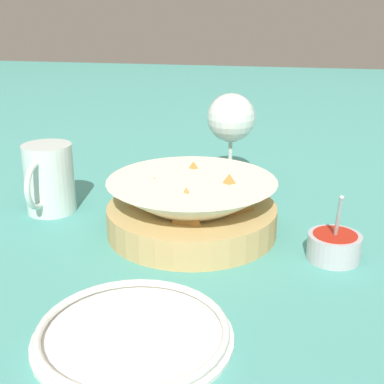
{
  "coord_description": "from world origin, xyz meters",
  "views": [
    {
      "loc": [
        0.69,
        0.1,
        0.32
      ],
      "look_at": [
        -0.0,
        -0.04,
        0.06
      ],
      "focal_mm": 50.0,
      "sensor_mm": 36.0,
      "label": 1
    }
  ],
  "objects_px": {
    "wine_glass": "(231,121)",
    "beer_mug": "(49,181)",
    "food_basket": "(192,209)",
    "side_plate": "(133,333)",
    "sauce_cup": "(334,245)"
  },
  "relations": [
    {
      "from": "food_basket",
      "to": "sauce_cup",
      "type": "distance_m",
      "value": 0.2
    },
    {
      "from": "food_basket",
      "to": "side_plate",
      "type": "relative_size",
      "value": 1.21
    },
    {
      "from": "food_basket",
      "to": "wine_glass",
      "type": "distance_m",
      "value": 0.23
    },
    {
      "from": "wine_glass",
      "to": "beer_mug",
      "type": "distance_m",
      "value": 0.32
    },
    {
      "from": "sauce_cup",
      "to": "side_plate",
      "type": "height_order",
      "value": "sauce_cup"
    },
    {
      "from": "food_basket",
      "to": "sauce_cup",
      "type": "xyz_separation_m",
      "value": [
        0.05,
        0.19,
        -0.02
      ]
    },
    {
      "from": "wine_glass",
      "to": "side_plate",
      "type": "relative_size",
      "value": 0.83
    },
    {
      "from": "wine_glass",
      "to": "beer_mug",
      "type": "height_order",
      "value": "wine_glass"
    },
    {
      "from": "wine_glass",
      "to": "sauce_cup",
      "type": "bearing_deg",
      "value": 32.63
    },
    {
      "from": "food_basket",
      "to": "side_plate",
      "type": "xyz_separation_m",
      "value": [
        0.26,
        -0.01,
        -0.03
      ]
    },
    {
      "from": "sauce_cup",
      "to": "side_plate",
      "type": "xyz_separation_m",
      "value": [
        0.21,
        -0.2,
        -0.01
      ]
    },
    {
      "from": "food_basket",
      "to": "sauce_cup",
      "type": "height_order",
      "value": "sauce_cup"
    },
    {
      "from": "beer_mug",
      "to": "side_plate",
      "type": "xyz_separation_m",
      "value": [
        0.3,
        0.22,
        -0.04
      ]
    },
    {
      "from": "food_basket",
      "to": "wine_glass",
      "type": "bearing_deg",
      "value": 172.68
    },
    {
      "from": "sauce_cup",
      "to": "beer_mug",
      "type": "xyz_separation_m",
      "value": [
        -0.08,
        -0.43,
        0.03
      ]
    }
  ]
}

